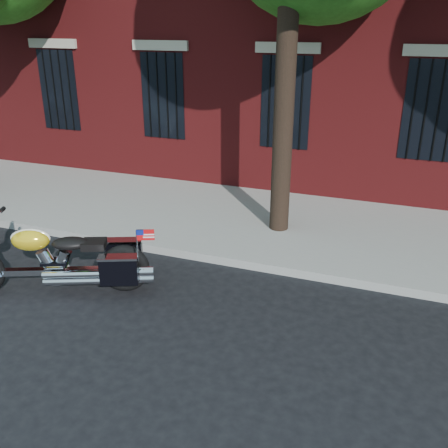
% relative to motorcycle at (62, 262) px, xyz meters
% --- Properties ---
extents(ground, '(120.00, 120.00, 0.00)m').
position_rel_motorcycle_xyz_m(ground, '(2.01, 0.40, -0.52)').
color(ground, black).
rests_on(ground, ground).
extents(curb, '(40.00, 0.16, 0.15)m').
position_rel_motorcycle_xyz_m(curb, '(2.01, 1.78, -0.45)').
color(curb, gray).
rests_on(curb, ground).
extents(sidewalk, '(40.00, 3.60, 0.15)m').
position_rel_motorcycle_xyz_m(sidewalk, '(2.01, 3.66, -0.45)').
color(sidewalk, gray).
rests_on(sidewalk, ground).
extents(motorcycle, '(2.99, 1.60, 1.55)m').
position_rel_motorcycle_xyz_m(motorcycle, '(0.00, 0.00, 0.00)').
color(motorcycle, black).
rests_on(motorcycle, ground).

